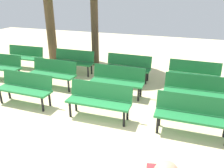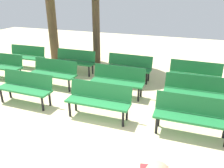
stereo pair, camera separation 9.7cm
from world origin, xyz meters
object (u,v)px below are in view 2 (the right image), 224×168
at_px(bench_r1_c0, 2,64).
at_px(bench_r2_c3, 195,74).
at_px(bench_r1_c2, 118,79).
at_px(bench_r2_c0, 26,55).
at_px(bench_r0_c2, 99,99).
at_px(bench_r2_c2, 129,66).
at_px(bench_r0_c1, 26,86).
at_px(bench_r1_c1, 54,71).
at_px(bench_r2_c1, 75,60).
at_px(bench_r1_c3, 195,90).
at_px(bench_r0_c3, 192,114).

distance_m(bench_r1_c0, bench_r2_c3, 6.67).
distance_m(bench_r1_c2, bench_r2_c0, 4.59).
bearing_deg(bench_r2_c3, bench_r1_c2, -147.58).
distance_m(bench_r2_c0, bench_r2_c3, 6.56).
relative_size(bench_r0_c2, bench_r2_c2, 1.00).
distance_m(bench_r0_c1, bench_r1_c1, 1.32).
bearing_deg(bench_r1_c1, bench_r1_c2, 3.13).
height_order(bench_r0_c1, bench_r0_c2, same).
bearing_deg(bench_r2_c1, bench_r2_c2, 0.16).
bearing_deg(bench_r1_c0, bench_r1_c3, -0.66).
height_order(bench_r2_c0, bench_r2_c3, same).
distance_m(bench_r1_c0, bench_r2_c2, 4.55).
height_order(bench_r1_c2, bench_r2_c2, same).
bearing_deg(bench_r1_c0, bench_r1_c2, -0.05).
relative_size(bench_r1_c0, bench_r1_c3, 1.00).
xyz_separation_m(bench_r0_c3, bench_r1_c3, (0.03, 1.34, 0.00)).
height_order(bench_r1_c1, bench_r1_c3, same).
relative_size(bench_r0_c2, bench_r2_c3, 1.00).
relative_size(bench_r1_c0, bench_r2_c1, 1.00).
bearing_deg(bench_r0_c3, bench_r0_c1, 179.31).
bearing_deg(bench_r1_c2, bench_r2_c3, 30.85).
bearing_deg(bench_r2_c2, bench_r0_c1, -127.48).
distance_m(bench_r2_c1, bench_r2_c3, 4.35).
xyz_separation_m(bench_r1_c3, bench_r2_c1, (-4.38, 1.39, 0.00)).
xyz_separation_m(bench_r0_c3, bench_r2_c2, (-2.20, 2.75, 0.00)).
bearing_deg(bench_r1_c2, bench_r2_c1, 148.36).
relative_size(bench_r0_c2, bench_r2_c1, 1.00).
distance_m(bench_r0_c2, bench_r1_c1, 2.55).
bearing_deg(bench_r1_c0, bench_r1_c1, -1.18).
bearing_deg(bench_r1_c3, bench_r2_c1, 161.36).
bearing_deg(bench_r0_c2, bench_r2_c1, 127.82).
bearing_deg(bench_r1_c3, bench_r0_c2, -149.66).
bearing_deg(bench_r0_c2, bench_r0_c1, 179.00).
relative_size(bench_r0_c3, bench_r1_c0, 1.00).
xyz_separation_m(bench_r1_c2, bench_r1_c3, (2.18, -0.05, 0.00)).
distance_m(bench_r0_c1, bench_r0_c2, 2.21).
xyz_separation_m(bench_r2_c2, bench_r2_c3, (2.20, -0.05, 0.00)).
bearing_deg(bench_r0_c1, bench_r0_c2, 0.46).
xyz_separation_m(bench_r1_c1, bench_r2_c2, (2.15, 1.41, 0.00)).
bearing_deg(bench_r2_c2, bench_r1_c2, -86.80).
bearing_deg(bench_r1_c3, bench_r1_c1, 179.07).
bearing_deg(bench_r1_c1, bench_r2_c0, 150.29).
height_order(bench_r0_c3, bench_r1_c0, same).
distance_m(bench_r1_c2, bench_r1_c3, 2.18).
height_order(bench_r1_c0, bench_r2_c0, same).
xyz_separation_m(bench_r0_c1, bench_r1_c0, (-2.14, 1.35, 0.00)).
bearing_deg(bench_r0_c1, bench_r1_c3, 17.62).
xyz_separation_m(bench_r1_c1, bench_r1_c2, (2.20, 0.06, 0.00)).
xyz_separation_m(bench_r2_c1, bench_r2_c2, (2.15, 0.02, 0.00)).
bearing_deg(bench_r0_c1, bench_r1_c1, 89.14).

